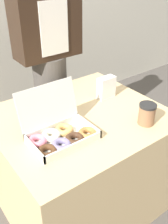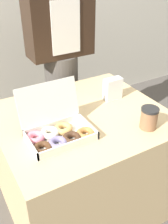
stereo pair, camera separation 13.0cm
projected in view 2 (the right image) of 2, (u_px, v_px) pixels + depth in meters
name	position (u px, v px, depth m)	size (l,w,h in m)	color
ground_plane	(82.00, 202.00, 1.84)	(14.00, 14.00, 0.00)	#4C4742
table	(82.00, 164.00, 1.65)	(0.93, 0.81, 0.72)	tan
donut_box	(58.00, 132.00, 1.26)	(0.35, 0.27, 0.24)	silver
coffee_cup	(149.00, 118.00, 1.33)	(0.09, 0.09, 0.12)	#8C6042
napkin_holder	(113.00, 89.00, 1.59)	(0.11, 0.05, 0.13)	silver
person_customer	(60.00, 54.00, 1.91)	(0.46, 0.25, 1.61)	#4C4742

